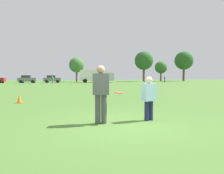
% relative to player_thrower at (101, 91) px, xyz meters
% --- Properties ---
extents(ground_plane, '(182.66, 182.66, 0.00)m').
position_rel_player_thrower_xyz_m(ground_plane, '(0.56, -0.24, -1.02)').
color(ground_plane, '#47702D').
extents(player_thrower, '(0.55, 0.38, 1.81)m').
position_rel_player_thrower_xyz_m(player_thrower, '(0.00, 0.00, 0.00)').
color(player_thrower, '#4C4C51').
rests_on(player_thrower, ground).
extents(player_defender, '(0.50, 0.37, 1.47)m').
position_rel_player_thrower_xyz_m(player_defender, '(1.64, 0.05, -0.21)').
color(player_defender, '#1E234C').
rests_on(player_defender, ground).
extents(frisbee, '(0.27, 0.27, 0.07)m').
position_rel_player_thrower_xyz_m(frisbee, '(0.56, -0.06, -0.06)').
color(frisbee, '#E54C33').
extents(traffic_cone, '(0.32, 0.32, 0.48)m').
position_rel_player_thrower_xyz_m(traffic_cone, '(-3.38, 6.14, -0.79)').
color(traffic_cone, '#D8590C').
rests_on(traffic_cone, ground).
extents(parked_car_center, '(4.32, 2.45, 1.82)m').
position_rel_player_thrower_xyz_m(parked_car_center, '(-8.38, 46.51, -0.10)').
color(parked_car_center, slate).
rests_on(parked_car_center, ground).
extents(parked_car_mid_right, '(4.32, 2.45, 1.82)m').
position_rel_player_thrower_xyz_m(parked_car_mid_right, '(-2.70, 47.40, -0.10)').
color(parked_car_mid_right, slate).
rests_on(parked_car_mid_right, ground).
extents(box_truck, '(8.65, 3.41, 3.18)m').
position_rel_player_thrower_xyz_m(box_truck, '(8.11, 45.75, 0.73)').
color(box_truck, white).
rests_on(box_truck, ground).
extents(bystander_sideline_watcher, '(0.47, 0.54, 1.71)m').
position_rel_player_thrower_xyz_m(bystander_sideline_watcher, '(25.07, 41.40, -0.05)').
color(bystander_sideline_watcher, black).
rests_on(bystander_sideline_watcher, ground).
extents(bystander_far_jogger, '(0.48, 0.37, 1.55)m').
position_rel_player_thrower_xyz_m(bystander_far_jogger, '(-2.41, 40.48, -0.14)').
color(bystander_far_jogger, gray).
rests_on(bystander_far_jogger, ground).
extents(tree_east_birch, '(4.31, 4.31, 7.00)m').
position_rel_player_thrower_xyz_m(tree_east_birch, '(3.91, 53.65, 3.79)').
color(tree_east_birch, brown).
rests_on(tree_east_birch, ground).
extents(tree_east_oak, '(5.81, 5.81, 9.44)m').
position_rel_player_thrower_xyz_m(tree_east_oak, '(24.90, 54.37, 5.47)').
color(tree_east_oak, brown).
rests_on(tree_east_oak, ground).
extents(tree_far_east_pine, '(4.09, 4.09, 6.64)m').
position_rel_player_thrower_xyz_m(tree_far_east_pine, '(31.96, 56.50, 3.55)').
color(tree_far_east_pine, brown).
rests_on(tree_far_east_pine, ground).
extents(tree_far_west_pine, '(6.19, 6.19, 10.06)m').
position_rel_player_thrower_xyz_m(tree_far_west_pine, '(40.11, 55.75, 5.90)').
color(tree_far_west_pine, brown).
rests_on(tree_far_west_pine, ground).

